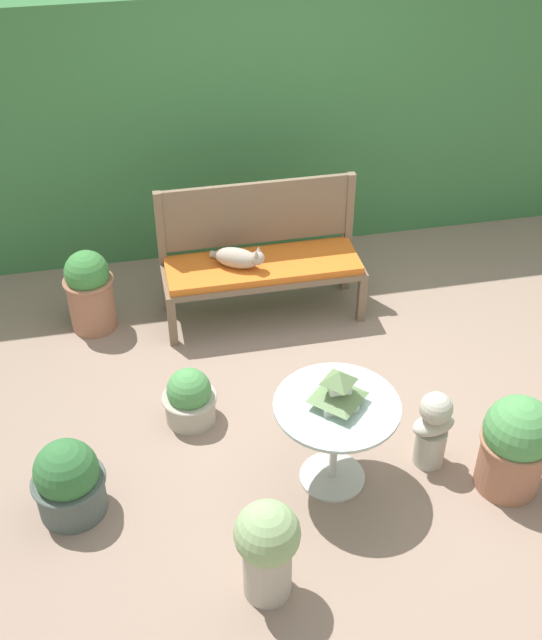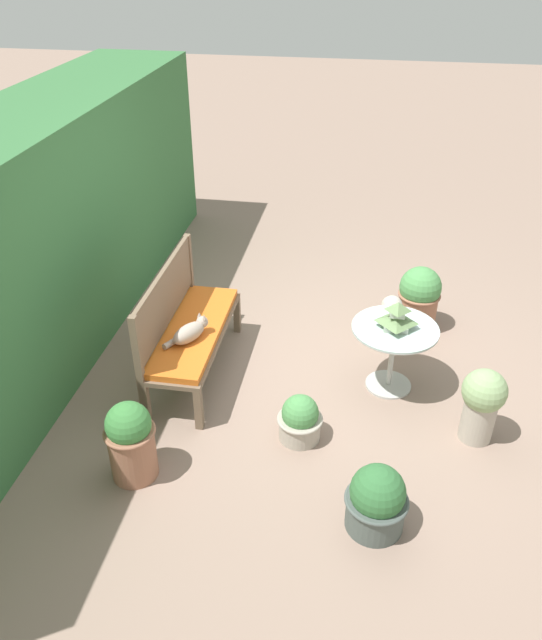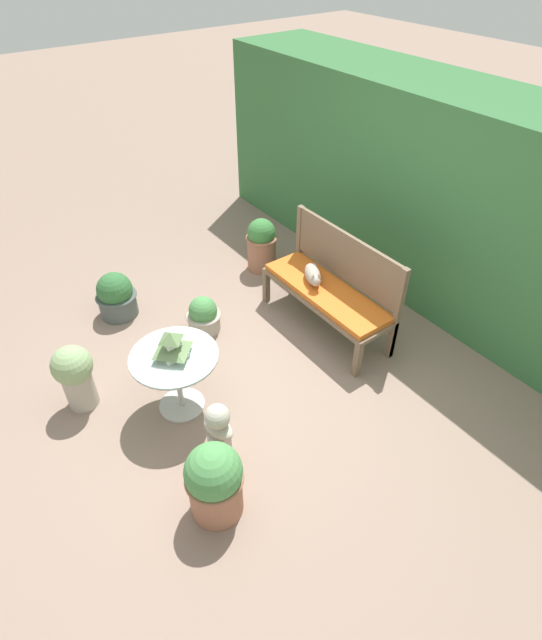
% 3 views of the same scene
% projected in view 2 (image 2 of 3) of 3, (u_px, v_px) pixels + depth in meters
% --- Properties ---
extents(ground, '(30.00, 30.00, 0.00)m').
position_uv_depth(ground, '(312.00, 369.00, 5.58)').
color(ground, gray).
extents(foliage_hedge_back, '(6.40, 1.09, 2.08)m').
position_uv_depth(foliage_hedge_back, '(29.00, 243.00, 5.37)').
color(foliage_hedge_back, '#38703D').
rests_on(foliage_hedge_back, ground).
extents(garden_bench, '(1.46, 0.49, 0.47)m').
position_uv_depth(garden_bench, '(194.00, 334.00, 5.33)').
color(garden_bench, brown).
rests_on(garden_bench, ground).
extents(bench_backrest, '(1.46, 0.06, 0.99)m').
position_uv_depth(bench_backrest, '(166.00, 302.00, 5.20)').
color(bench_backrest, brown).
rests_on(bench_backrest, ground).
extents(cat, '(0.37, 0.33, 0.18)m').
position_uv_depth(cat, '(190.00, 332.00, 5.10)').
color(cat, '#A89989').
rests_on(cat, garden_bench).
extents(patio_table, '(0.71, 0.71, 0.60)m').
position_uv_depth(patio_table, '(394.00, 340.00, 5.13)').
color(patio_table, '#B7B7B2').
rests_on(patio_table, ground).
extents(pagoda_birdhouse, '(0.26, 0.26, 0.24)m').
position_uv_depth(pagoda_birdhouse, '(397.00, 317.00, 5.00)').
color(pagoda_birdhouse, '#B2BCA8').
rests_on(pagoda_birdhouse, patio_table).
extents(garden_bust, '(0.30, 0.21, 0.53)m').
position_uv_depth(garden_bust, '(390.00, 321.00, 5.73)').
color(garden_bust, '#B7B2A3').
rests_on(garden_bust, ground).
extents(potted_plant_bench_right, '(0.33, 0.33, 0.62)m').
position_uv_depth(potted_plant_bench_right, '(482.00, 401.00, 4.66)').
color(potted_plant_bench_right, '#ADA393').
rests_on(potted_plant_bench_right, ground).
extents(potted_plant_table_far, '(0.37, 0.37, 0.63)m').
position_uv_depth(potted_plant_table_far, '(131.00, 440.00, 4.35)').
color(potted_plant_table_far, '#9E664C').
rests_on(potted_plant_table_far, ground).
extents(potted_plant_hedge_corner, '(0.35, 0.35, 0.39)m').
position_uv_depth(potted_plant_hedge_corner, '(301.00, 420.00, 4.75)').
color(potted_plant_hedge_corner, '#ADA393').
rests_on(potted_plant_hedge_corner, ground).
extents(potted_plant_table_near, '(0.41, 0.41, 0.64)m').
position_uv_depth(potted_plant_table_near, '(419.00, 297.00, 5.99)').
color(potted_plant_table_near, '#9E664C').
rests_on(potted_plant_table_near, ground).
extents(potted_plant_bench_left, '(0.42, 0.42, 0.49)m').
position_uv_depth(potted_plant_bench_left, '(377.00, 501.00, 4.02)').
color(potted_plant_bench_left, '#4C5651').
rests_on(potted_plant_bench_left, ground).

